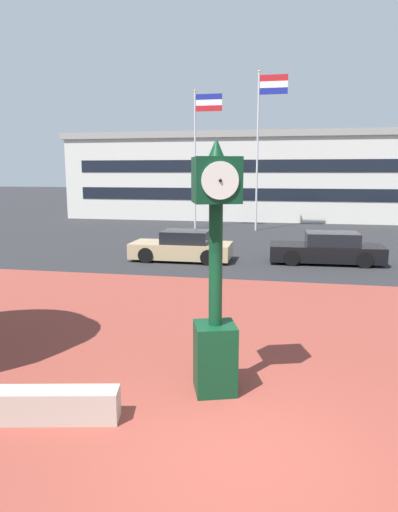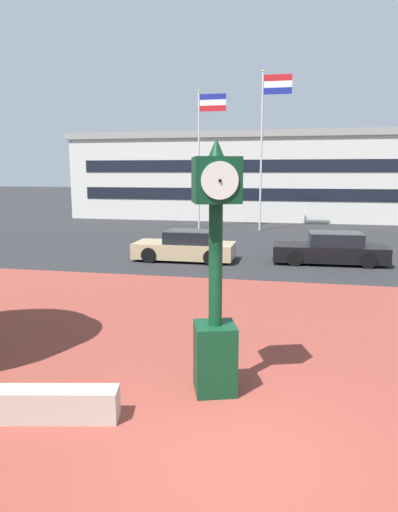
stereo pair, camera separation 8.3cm
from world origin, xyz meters
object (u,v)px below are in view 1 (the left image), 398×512
at_px(street_clock, 215,282).
at_px(civic_building, 251,176).
at_px(flagpole_secondary, 261,136).
at_px(car_street_far, 182,247).
at_px(car_street_mid, 327,249).
at_px(flagpole_primary, 198,147).

height_order(street_clock, civic_building, civic_building).
relative_size(flagpole_secondary, civic_building, 0.34).
bearing_deg(car_street_far, street_clock, -164.27).
relative_size(car_street_mid, flagpole_secondary, 0.47).
bearing_deg(flagpole_secondary, car_street_mid, -71.17).
xyz_separation_m(street_clock, civic_building, (-2.35, 34.58, 1.44)).
distance_m(car_street_mid, flagpole_secondary, 11.96).
distance_m(street_clock, civic_building, 34.69).
relative_size(car_street_mid, flagpole_primary, 0.52).
height_order(car_street_mid, flagpole_primary, flagpole_primary).
height_order(car_street_far, flagpole_primary, flagpole_primary).
relative_size(car_street_far, flagpole_primary, 0.48).
bearing_deg(car_street_far, flagpole_secondary, -13.41).
relative_size(street_clock, car_street_mid, 0.92).
height_order(flagpole_primary, civic_building, flagpole_primary).
height_order(car_street_far, civic_building, civic_building).
bearing_deg(car_street_far, flagpole_primary, 7.50).
height_order(flagpole_secondary, civic_building, flagpole_secondary).
xyz_separation_m(street_clock, flagpole_secondary, (-0.71, 22.20, 3.97)).
distance_m(flagpole_primary, flagpole_secondary, 4.02).
xyz_separation_m(car_street_far, civic_building, (0.90, 23.13, 2.79)).
relative_size(street_clock, flagpole_secondary, 0.44).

